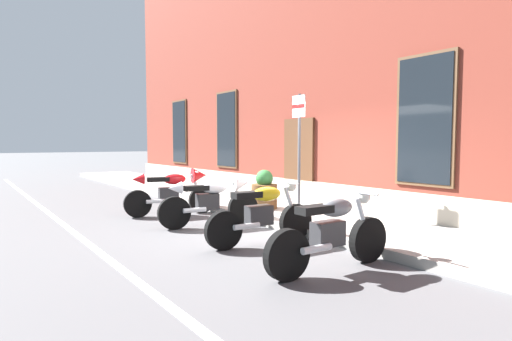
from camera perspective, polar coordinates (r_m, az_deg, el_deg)
ground_plane at (r=8.11m, az=2.08°, el=-8.04°), size 140.00×140.00×0.00m
sidewalk at (r=8.85m, az=8.10°, el=-6.56°), size 30.88×2.34×0.15m
lane_stripe at (r=6.68m, az=-20.50°, el=-10.85°), size 30.88×0.12×0.01m
brick_pub_facade at (r=13.22m, az=25.31°, el=17.88°), size 24.88×7.99×9.92m
motorcycle_red_sport at (r=9.72m, az=-11.27°, el=-2.63°), size 0.70×2.08×1.08m
motorcycle_white_sport at (r=8.30m, az=-5.90°, el=-3.86°), size 0.68×2.07×1.02m
motorcycle_yellow_naked at (r=6.80m, az=0.92°, el=-6.11°), size 0.62×2.02×1.02m
motorcycle_grey_naked at (r=5.51m, az=10.47°, el=-8.56°), size 0.62×2.08×1.01m
parking_sign at (r=8.45m, az=5.98°, el=4.51°), size 0.36×0.07×2.51m
barrel_planter at (r=9.51m, az=1.17°, el=-3.03°), size 0.63×0.63×0.90m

